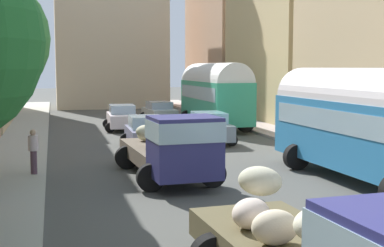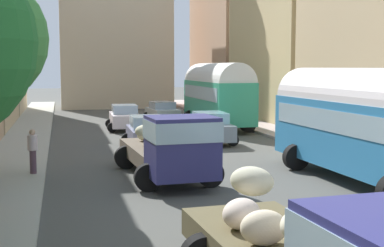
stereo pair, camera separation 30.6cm
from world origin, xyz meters
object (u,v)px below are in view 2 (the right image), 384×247
(parked_bus_1, at_px, (368,121))
(car_4, at_px, (162,111))
(car_1, at_px, (125,117))
(parked_bus_2, at_px, (217,92))
(car_0, at_px, (147,132))
(car_3, at_px, (210,128))
(cargo_truck_1, at_px, (170,146))
(pedestrian_4, at_px, (33,150))

(parked_bus_1, xyz_separation_m, car_4, (-2.73, 22.48, -1.45))
(car_1, bearing_deg, parked_bus_1, -71.13)
(parked_bus_2, relative_size, car_0, 2.21)
(parked_bus_2, height_order, car_3, parked_bus_2)
(cargo_truck_1, height_order, car_0, cargo_truck_1)
(car_0, relative_size, car_1, 1.01)
(car_1, bearing_deg, car_0, -88.56)
(pedestrian_4, bearing_deg, car_4, 65.94)
(cargo_truck_1, bearing_deg, car_4, 80.00)
(car_4, xyz_separation_m, pedestrian_4, (-8.25, -18.47, 0.26))
(car_1, height_order, car_4, car_1)
(parked_bus_2, bearing_deg, car_3, -109.71)
(car_0, relative_size, pedestrian_4, 2.16)
(cargo_truck_1, bearing_deg, parked_bus_1, -18.93)
(pedestrian_4, bearing_deg, car_0, 49.65)
(parked_bus_1, relative_size, parked_bus_2, 1.17)
(car_0, height_order, car_4, car_0)
(car_4, bearing_deg, car_3, -88.33)
(car_0, distance_m, car_4, 12.84)
(car_3, bearing_deg, pedestrian_4, -141.54)
(parked_bus_1, xyz_separation_m, pedestrian_4, (-10.98, 4.00, -1.19))
(cargo_truck_1, relative_size, car_0, 1.81)
(parked_bus_2, xyz_separation_m, car_4, (-2.64, 5.25, -1.61))
(cargo_truck_1, bearing_deg, car_1, 89.06)
(car_1, bearing_deg, cargo_truck_1, -90.94)
(car_0, xyz_separation_m, car_1, (-0.19, 7.71, 0.02))
(parked_bus_2, relative_size, car_4, 2.09)
(car_0, relative_size, car_3, 0.92)
(pedestrian_4, bearing_deg, car_3, 38.46)
(car_4, relative_size, pedestrian_4, 2.29)
(pedestrian_4, bearing_deg, cargo_truck_1, -21.49)
(parked_bus_1, xyz_separation_m, car_3, (-2.39, 10.82, -1.37))
(parked_bus_1, xyz_separation_m, car_1, (-6.06, 17.73, -1.39))
(parked_bus_2, height_order, car_4, parked_bus_2)
(parked_bus_1, height_order, car_4, parked_bus_1)
(parked_bus_2, relative_size, cargo_truck_1, 1.22)
(pedestrian_4, bearing_deg, parked_bus_2, 50.56)
(parked_bus_2, distance_m, car_0, 9.36)
(car_1, bearing_deg, parked_bus_2, -4.75)
(car_1, bearing_deg, car_3, -62.04)
(cargo_truck_1, bearing_deg, parked_bus_2, 67.57)
(parked_bus_2, distance_m, pedestrian_4, 17.18)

